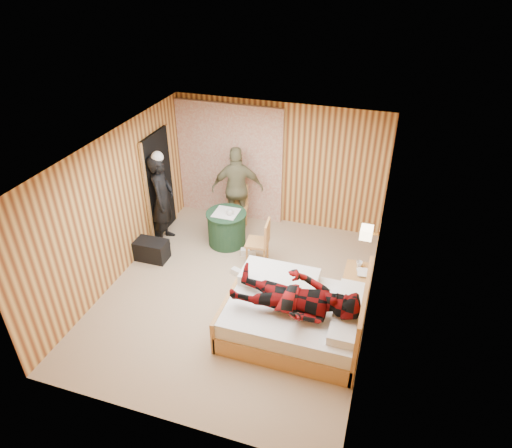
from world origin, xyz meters
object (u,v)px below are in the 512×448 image
(round_table, at_px, (227,228))
(duffel_bag, at_px, (150,250))
(wall_lamp, at_px, (367,233))
(chair_far, at_px, (237,204))
(man_on_bed, at_px, (296,291))
(chair_near, at_px, (262,239))
(woman_standing, at_px, (162,200))
(bed, at_px, (296,315))
(nightstand, at_px, (356,285))
(man_at_table, at_px, (237,189))

(round_table, distance_m, duffel_bag, 1.49)
(wall_lamp, relative_size, duffel_bag, 0.39)
(chair_far, height_order, man_on_bed, man_on_bed)
(round_table, relative_size, chair_near, 0.88)
(chair_near, distance_m, man_on_bed, 2.05)
(woman_standing, relative_size, man_on_bed, 1.00)
(bed, bearing_deg, nightstand, 53.05)
(bed, height_order, duffel_bag, bed)
(chair_far, relative_size, woman_standing, 0.52)
(chair_near, xyz_separation_m, duffel_bag, (-1.99, -0.50, -0.31))
(chair_near, relative_size, man_at_table, 0.50)
(bed, bearing_deg, woman_standing, 151.06)
(wall_lamp, distance_m, man_at_table, 3.06)
(man_at_table, bearing_deg, nightstand, 131.34)
(wall_lamp, distance_m, duffel_bag, 3.93)
(duffel_bag, bearing_deg, man_at_table, 52.49)
(wall_lamp, relative_size, man_on_bed, 0.15)
(woman_standing, distance_m, man_at_table, 1.47)
(nightstand, relative_size, chair_near, 0.67)
(duffel_bag, distance_m, man_at_table, 2.05)
(nightstand, bearing_deg, wall_lamp, -9.56)
(wall_lamp, bearing_deg, man_at_table, 149.42)
(chair_far, bearing_deg, bed, -62.61)
(chair_far, bearing_deg, duffel_bag, -135.73)
(round_table, bearing_deg, wall_lamp, -19.05)
(wall_lamp, relative_size, bed, 0.13)
(nightstand, bearing_deg, round_table, 160.80)
(wall_lamp, xyz_separation_m, chair_far, (-2.62, 1.51, -0.76))
(man_on_bed, bearing_deg, woman_standing, 148.02)
(duffel_bag, bearing_deg, bed, -18.88)
(chair_near, distance_m, duffel_bag, 2.07)
(nightstand, xyz_separation_m, chair_near, (-1.74, 0.49, 0.21))
(nightstand, xyz_separation_m, duffel_bag, (-3.73, -0.02, -0.10))
(man_at_table, distance_m, man_on_bed, 3.32)
(round_table, bearing_deg, duffel_bag, -142.10)
(woman_standing, bearing_deg, bed, -132.15)
(nightstand, bearing_deg, woman_standing, 170.22)
(nightstand, relative_size, man_on_bed, 0.33)
(round_table, height_order, chair_far, chair_far)
(wall_lamp, distance_m, round_table, 2.92)
(nightstand, relative_size, chair_far, 0.62)
(nightstand, height_order, man_at_table, man_at_table)
(duffel_bag, xyz_separation_m, man_at_table, (1.17, 1.55, 0.67))
(chair_near, bearing_deg, man_on_bed, 24.62)
(wall_lamp, xyz_separation_m, duffel_bag, (-3.77, -0.01, -1.11))
(round_table, distance_m, man_on_bed, 2.87)
(nightstand, xyz_separation_m, man_at_table, (-2.56, 1.53, 0.57))
(chair_near, distance_m, woman_standing, 2.03)
(chair_near, bearing_deg, bed, 27.65)
(nightstand, height_order, woman_standing, woman_standing)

